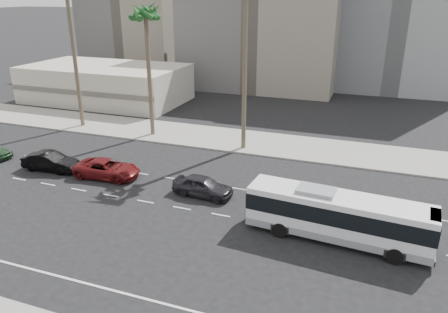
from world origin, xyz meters
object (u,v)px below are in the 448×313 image
at_px(car_b, 107,169).
at_px(palm_mid, 145,15).
at_px(car_a, 203,186).
at_px(city_bus, 338,215).
at_px(car_c, 51,162).

height_order(car_b, palm_mid, palm_mid).
xyz_separation_m(car_a, palm_mid, (-10.82, 11.79, 11.63)).
height_order(city_bus, car_a, city_bus).
xyz_separation_m(car_c, palm_mid, (3.58, 11.71, 11.62)).
height_order(car_a, car_c, car_c).
xyz_separation_m(car_b, palm_mid, (-1.92, 11.32, 11.66)).
bearing_deg(car_a, city_bus, -101.61).
bearing_deg(car_a, palm_mid, 46.47).
relative_size(city_bus, car_a, 2.44).
bearing_deg(car_c, car_b, -89.97).
relative_size(car_b, palm_mid, 0.40).
relative_size(car_c, palm_mid, 0.36).
bearing_deg(palm_mid, car_c, -107.00).
relative_size(city_bus, car_b, 2.06).
bearing_deg(car_b, car_a, -97.03).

